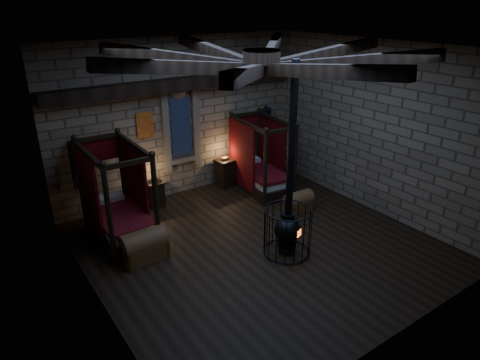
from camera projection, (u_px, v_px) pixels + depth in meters
room at (258, 73)px, 8.11m from camera, size 7.02×7.02×4.29m
bed_left at (118, 215)px, 9.64m from camera, size 1.12×2.09×2.17m
bed_right at (260, 172)px, 12.10m from camera, size 1.22×2.04×2.04m
trunk_left at (144, 246)px, 8.88m from camera, size 0.94×0.61×0.67m
trunk_right at (299, 202)px, 10.93m from camera, size 0.74×0.48×0.53m
nightstand_left at (156, 194)px, 11.14m from camera, size 0.46×0.45×0.83m
nightstand_right at (225, 173)px, 12.33m from camera, size 0.55×0.53×0.88m
stove at (288, 227)px, 8.96m from camera, size 1.01×1.01×4.05m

